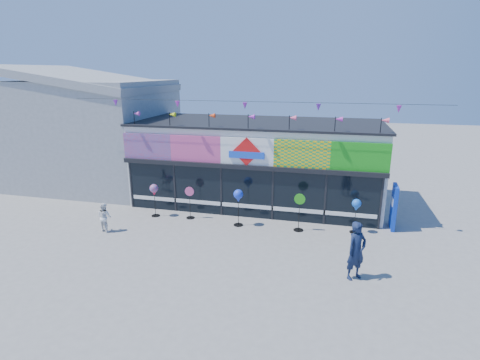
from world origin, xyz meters
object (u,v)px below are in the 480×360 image
(spinner_1, at_px, (190,202))
(spinner_3, at_px, (299,211))
(child, at_px, (104,217))
(spinner_2, at_px, (238,197))
(blue_sign, at_px, (394,207))
(spinner_4, at_px, (356,206))
(adult_man, at_px, (356,251))
(spinner_0, at_px, (154,191))

(spinner_1, distance_m, spinner_3, 4.96)
(child, bearing_deg, spinner_2, -143.41)
(child, bearing_deg, blue_sign, -148.06)
(spinner_4, distance_m, adult_man, 3.75)
(spinner_4, bearing_deg, adult_man, -92.78)
(spinner_3, bearing_deg, adult_man, -58.25)
(child, bearing_deg, spinner_4, -150.42)
(spinner_2, xyz_separation_m, spinner_3, (2.61, 0.06, -0.45))
(child, bearing_deg, spinner_0, -105.24)
(spinner_1, height_order, child, spinner_1)
(spinner_2, xyz_separation_m, adult_man, (4.72, -3.35, -0.34))
(spinner_1, height_order, spinner_3, spinner_3)
(spinner_1, height_order, spinner_4, spinner_1)
(spinner_3, relative_size, child, 1.30)
(spinner_2, bearing_deg, child, -160.35)
(spinner_1, bearing_deg, spinner_3, -2.66)
(blue_sign, relative_size, spinner_4, 1.30)
(spinner_0, distance_m, spinner_2, 4.03)
(spinner_4, xyz_separation_m, child, (-10.22, -2.29, -0.55))
(spinner_4, bearing_deg, spinner_2, -175.43)
(adult_man, distance_m, child, 10.15)
(spinner_3, height_order, adult_man, adult_man)
(blue_sign, distance_m, spinner_2, 6.62)
(blue_sign, bearing_deg, spinner_2, -167.54)
(spinner_2, bearing_deg, blue_sign, 11.02)
(blue_sign, distance_m, spinner_0, 10.57)
(spinner_0, bearing_deg, spinner_4, 1.48)
(blue_sign, xyz_separation_m, spinner_1, (-8.84, -0.97, -0.17))
(blue_sign, xyz_separation_m, adult_man, (-1.77, -4.61, 0.01))
(spinner_3, bearing_deg, spinner_0, 179.14)
(spinner_3, xyz_separation_m, child, (-7.93, -1.96, -0.24))
(adult_man, bearing_deg, spinner_1, 112.54)
(spinner_2, bearing_deg, adult_man, -35.33)
(spinner_3, relative_size, adult_man, 0.84)
(blue_sign, relative_size, child, 1.53)
(spinner_0, distance_m, adult_man, 9.42)
(spinner_0, relative_size, child, 1.23)
(spinner_4, height_order, adult_man, adult_man)
(spinner_0, xyz_separation_m, spinner_4, (8.92, 0.23, -0.05))
(spinner_0, xyz_separation_m, spinner_1, (1.68, 0.13, -0.44))
(blue_sign, xyz_separation_m, spinner_3, (-3.88, -1.20, -0.10))
(spinner_0, xyz_separation_m, spinner_2, (4.02, -0.16, 0.08))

